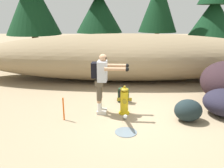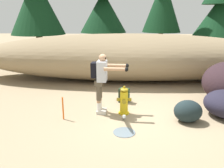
{
  "view_description": "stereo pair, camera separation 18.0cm",
  "coord_description": "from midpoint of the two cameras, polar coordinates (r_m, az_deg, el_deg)",
  "views": [
    {
      "loc": [
        -0.55,
        -5.88,
        2.59
      ],
      "look_at": [
        -0.62,
        0.35,
        0.75
      ],
      "focal_mm": 37.67,
      "sensor_mm": 36.0,
      "label": 1
    },
    {
      "loc": [
        -0.37,
        -5.88,
        2.59
      ],
      "look_at": [
        -0.62,
        0.35,
        0.75
      ],
      "focal_mm": 37.67,
      "sensor_mm": 36.0,
      "label": 2
    }
  ],
  "objects": [
    {
      "name": "fire_hydrant",
      "position": [
        6.33,
        3.75,
        -4.19
      ],
      "size": [
        0.4,
        0.34,
        0.78
      ],
      "color": "gold",
      "rests_on": "ground_plane"
    },
    {
      "name": "hydrant_water_jet",
      "position": [
        5.75,
        3.87,
        -8.75
      ],
      "size": [
        0.51,
        1.2,
        0.53
      ],
      "color": "silver",
      "rests_on": "ground_plane"
    },
    {
      "name": "spare_backpack",
      "position": [
        7.21,
        3.67,
        -2.8
      ],
      "size": [
        0.35,
        0.34,
        0.47
      ],
      "rotation": [
        0.0,
        0.0,
        1.24
      ],
      "color": "#1E3823",
      "rests_on": "ground_plane"
    },
    {
      "name": "boulder_small",
      "position": [
        6.22,
        18.74,
        -6.28
      ],
      "size": [
        0.73,
        0.63,
        0.56
      ],
      "primitive_type": "ellipsoid",
      "rotation": [
        0.0,
        0.0,
        0.05
      ],
      "color": "#1B272A",
      "rests_on": "ground_plane"
    },
    {
      "name": "ground_plane",
      "position": [
        6.45,
        6.26,
        -7.53
      ],
      "size": [
        56.0,
        56.0,
        0.04
      ],
      "primitive_type": "cube",
      "color": "#998466"
    },
    {
      "name": "survey_stake",
      "position": [
        6.12,
        -10.97,
        -5.85
      ],
      "size": [
        0.04,
        0.04,
        0.6
      ],
      "primitive_type": "cylinder",
      "color": "#E55914",
      "rests_on": "ground_plane"
    },
    {
      "name": "pine_tree_right",
      "position": [
        13.92,
        24.94,
        15.81
      ],
      "size": [
        2.8,
        2.8,
        4.99
      ],
      "color": "#47331E",
      "rests_on": "ground_plane"
    },
    {
      "name": "utility_worker",
      "position": [
        6.18,
        -1.65,
        1.82
      ],
      "size": [
        0.99,
        0.57,
        1.63
      ],
      "rotation": [
        0.0,
        0.0,
        -0.06
      ],
      "color": "beige",
      "rests_on": "ground_plane"
    },
    {
      "name": "pine_tree_left",
      "position": [
        14.41,
        -1.8,
        18.79
      ],
      "size": [
        2.73,
        2.73,
        5.45
      ],
      "color": "#47331E",
      "rests_on": "ground_plane"
    },
    {
      "name": "dirt_embankment",
      "position": [
        9.71,
        5.02,
        6.59
      ],
      "size": [
        12.87,
        3.2,
        1.87
      ],
      "primitive_type": "ellipsoid",
      "color": "#897556",
      "rests_on": "ground_plane"
    }
  ]
}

